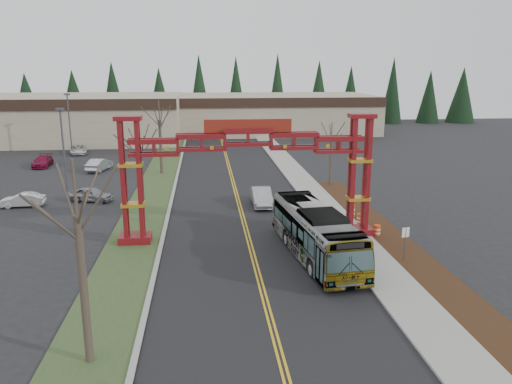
{
  "coord_description": "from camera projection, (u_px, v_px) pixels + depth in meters",
  "views": [
    {
      "loc": [
        -3.01,
        -15.99,
        11.99
      ],
      "look_at": [
        0.32,
        15.8,
        4.02
      ],
      "focal_mm": 35.0,
      "sensor_mm": 36.0,
      "label": 1
    }
  ],
  "objects": [
    {
      "name": "sidewalk_right",
      "position": [
        328.0,
        208.0,
        43.51
      ],
      "size": [
        2.6,
        110.0,
        0.14
      ],
      "primitive_type": "cube",
      "color": "gray",
      "rests_on": "ground"
    },
    {
      "name": "parked_car_mid_a",
      "position": [
        43.0,
        161.0,
        62.17
      ],
      "size": [
        2.15,
        4.72,
        1.34
      ],
      "primitive_type": "imported",
      "rotation": [
        0.0,
        0.0,
        0.06
      ],
      "color": "maroon",
      "rests_on": "ground"
    },
    {
      "name": "parked_car_near_b",
      "position": [
        22.0,
        200.0,
        44.16
      ],
      "size": [
        3.82,
        1.52,
        1.23
      ],
      "primitive_type": "imported",
      "rotation": [
        0.0,
        0.0,
        4.77
      ],
      "color": "white",
      "rests_on": "ground"
    },
    {
      "name": "bare_tree_right_far",
      "position": [
        331.0,
        141.0,
        51.11
      ],
      "size": [
        2.89,
        2.89,
        6.6
      ],
      "color": "#382D26",
      "rests_on": "ground"
    },
    {
      "name": "street_sign",
      "position": [
        405.0,
        237.0,
        31.28
      ],
      "size": [
        0.52,
        0.16,
        2.3
      ],
      "color": "#3F3F44",
      "rests_on": "ground"
    },
    {
      "name": "curb_right",
      "position": [
        311.0,
        209.0,
        43.36
      ],
      "size": [
        0.3,
        110.0,
        0.15
      ],
      "primitive_type": "cube",
      "color": "#999A95",
      "rests_on": "ground"
    },
    {
      "name": "parked_car_far_a",
      "position": [
        99.0,
        165.0,
        59.66
      ],
      "size": [
        2.6,
        4.78,
        1.49
      ],
      "primitive_type": "imported",
      "rotation": [
        0.0,
        0.0,
        2.9
      ],
      "color": "#B4B9BD",
      "rests_on": "ground"
    },
    {
      "name": "retail_building_west",
      "position": [
        43.0,
        118.0,
        84.13
      ],
      "size": [
        46.0,
        22.3,
        7.5
      ],
      "color": "gray",
      "rests_on": "ground"
    },
    {
      "name": "barrel_south",
      "position": [
        377.0,
        231.0,
        36.35
      ],
      "size": [
        0.48,
        0.48,
        0.88
      ],
      "color": "#EE430D",
      "rests_on": "ground"
    },
    {
      "name": "bare_tree_median_near",
      "position": [
        77.0,
        217.0,
        19.38
      ],
      "size": [
        3.39,
        3.39,
        8.65
      ],
      "color": "#382D26",
      "rests_on": "ground"
    },
    {
      "name": "barrel_mid",
      "position": [
        360.0,
        219.0,
        39.1
      ],
      "size": [
        0.49,
        0.49,
        0.9
      ],
      "color": "#EE430D",
      "rests_on": "ground"
    },
    {
      "name": "barrel_north",
      "position": [
        351.0,
        211.0,
        40.93
      ],
      "size": [
        0.59,
        0.59,
        1.1
      ],
      "color": "#EE430D",
      "rests_on": "ground"
    },
    {
      "name": "parked_car_far_b",
      "position": [
        78.0,
        149.0,
        71.38
      ],
      "size": [
        3.23,
        5.08,
        1.3
      ],
      "primitive_type": "imported",
      "rotation": [
        0.0,
        0.0,
        0.24
      ],
      "color": "white",
      "rests_on": "ground"
    },
    {
      "name": "conifer_treeline",
      "position": [
        218.0,
        95.0,
        105.87
      ],
      "size": [
        116.1,
        5.6,
        13.0
      ],
      "color": "black",
      "rests_on": "ground"
    },
    {
      "name": "landscape_strip",
      "position": [
        433.0,
        277.0,
        29.3
      ],
      "size": [
        2.6,
        50.0,
        0.12
      ],
      "primitive_type": "cube",
      "color": "#321F10",
      "rests_on": "ground"
    },
    {
      "name": "curb_left",
      "position": [
        169.0,
        213.0,
        42.12
      ],
      "size": [
        0.3,
        110.0,
        0.15
      ],
      "primitive_type": "cube",
      "color": "#999A95",
      "rests_on": "ground"
    },
    {
      "name": "light_pole_near",
      "position": [
        63.0,
        145.0,
        47.83
      ],
      "size": [
        0.72,
        0.36,
        8.31
      ],
      "color": "#3F3F44",
      "rests_on": "ground"
    },
    {
      "name": "bare_tree_median_mid",
      "position": [
        140.0,
        149.0,
        38.65
      ],
      "size": [
        3.18,
        3.18,
        8.05
      ],
      "color": "#382D26",
      "rests_on": "ground"
    },
    {
      "name": "road",
      "position": [
        241.0,
        212.0,
        42.76
      ],
      "size": [
        12.0,
        110.0,
        0.02
      ],
      "primitive_type": "cube",
      "color": "black",
      "rests_on": "ground"
    },
    {
      "name": "lane_line_right",
      "position": [
        242.0,
        211.0,
        42.76
      ],
      "size": [
        0.12,
        100.0,
        0.01
      ],
      "primitive_type": "cube",
      "color": "gold",
      "rests_on": "road"
    },
    {
      "name": "grass_median",
      "position": [
        146.0,
        214.0,
        41.94
      ],
      "size": [
        4.0,
        110.0,
        0.08
      ],
      "primitive_type": "cube",
      "color": "#324924",
      "rests_on": "ground"
    },
    {
      "name": "gateway_arch",
      "position": [
        248.0,
        157.0,
        34.56
      ],
      "size": [
        18.2,
        1.6,
        8.9
      ],
      "color": "#660D0E",
      "rests_on": "ground"
    },
    {
      "name": "retail_building_east",
      "position": [
        271.0,
        113.0,
        95.95
      ],
      "size": [
        38.0,
        20.3,
        7.0
      ],
      "color": "gray",
      "rests_on": "ground"
    },
    {
      "name": "lane_line_left",
      "position": [
        240.0,
        211.0,
        42.74
      ],
      "size": [
        0.12,
        100.0,
        0.01
      ],
      "primitive_type": "cube",
      "color": "gold",
      "rests_on": "road"
    },
    {
      "name": "light_pole_far",
      "position": [
        69.0,
        120.0,
        68.81
      ],
      "size": [
        0.75,
        0.37,
        8.61
      ],
      "color": "#3F3F44",
      "rests_on": "ground"
    },
    {
      "name": "bare_tree_median_far",
      "position": [
        159.0,
        120.0,
        56.68
      ],
      "size": [
        3.42,
        3.42,
        8.49
      ],
      "color": "#382D26",
      "rests_on": "ground"
    },
    {
      "name": "silver_sedan",
      "position": [
        262.0,
        197.0,
        44.57
      ],
      "size": [
        1.71,
        4.79,
        1.57
      ],
      "primitive_type": "imported",
      "rotation": [
        0.0,
        0.0,
        -0.01
      ],
      "color": "#A5A8AD",
      "rests_on": "ground"
    },
    {
      "name": "transit_bus",
      "position": [
        315.0,
        233.0,
        32.15
      ],
      "size": [
        4.04,
        12.08,
        3.3
      ],
      "primitive_type": "imported",
      "rotation": [
        0.0,
        0.0,
        0.11
      ],
      "color": "#94969B",
      "rests_on": "ground"
    },
    {
      "name": "parked_car_near_a",
      "position": [
        91.0,
        194.0,
        45.94
      ],
      "size": [
        4.31,
        2.69,
        1.37
      ],
      "primitive_type": "imported",
      "rotation": [
        0.0,
        0.0,
        1.28
      ],
      "color": "gray",
      "rests_on": "ground"
    }
  ]
}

